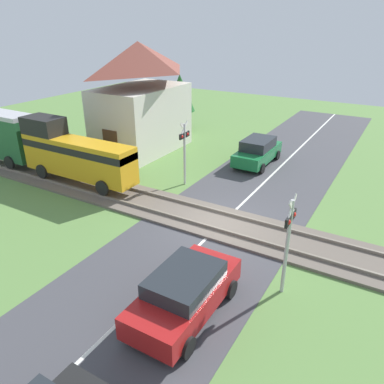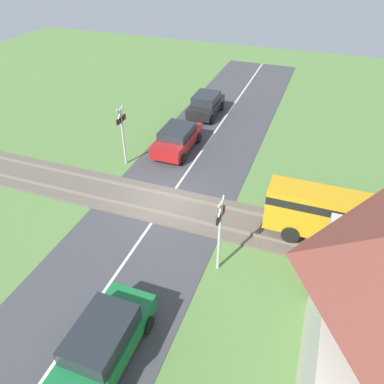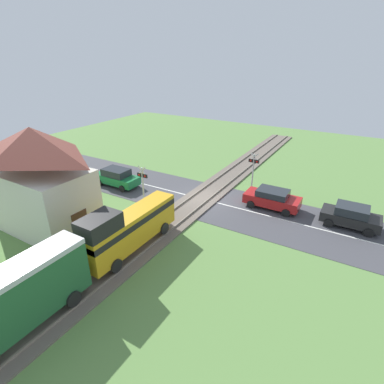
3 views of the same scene
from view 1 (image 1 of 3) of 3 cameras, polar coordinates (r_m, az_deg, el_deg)
ground_plane at (r=16.28m, az=4.48°, el=-4.93°), size 60.00×60.00×0.00m
road_surface at (r=16.28m, az=4.48°, el=-4.90°), size 48.00×6.40×0.02m
track_bed at (r=16.25m, az=4.48°, el=-4.72°), size 2.80×48.00×0.24m
train at (r=22.77m, az=-23.14°, el=6.98°), size 1.58×13.36×3.18m
car_near_crossing at (r=11.35m, az=-1.06°, el=-14.97°), size 4.12×1.95×1.48m
car_far_side at (r=23.11m, az=9.96°, el=6.17°), size 4.19×1.85×1.59m
crossing_signal_west_approach at (r=11.73m, az=14.51°, el=-6.16°), size 0.90×0.18×3.41m
crossing_signal_east_approach at (r=19.39m, az=-1.16°, el=7.12°), size 0.90×0.18×3.41m
station_building at (r=25.04m, az=-7.84°, el=13.82°), size 6.79×4.24×6.88m
pedestrian_by_station at (r=22.39m, az=-13.35°, el=5.20°), size 0.43×0.43×1.75m
tree_by_station at (r=29.99m, az=-1.86°, el=14.87°), size 2.33×2.33×4.31m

